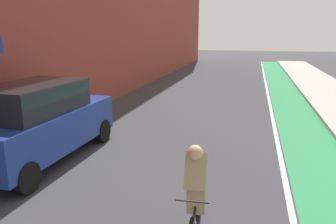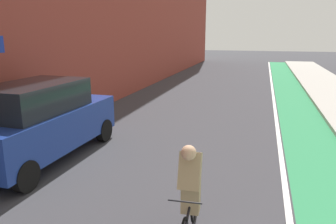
# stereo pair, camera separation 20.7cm
# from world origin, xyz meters

# --- Properties ---
(ground_plane) EXTENTS (94.64, 94.64, 0.00)m
(ground_plane) POSITION_xyz_m (0.00, 17.51, 0.00)
(ground_plane) COLOR #38383D
(bike_lane_paint) EXTENTS (1.60, 43.02, 0.00)m
(bike_lane_paint) POSITION_xyz_m (3.50, 19.51, 0.00)
(bike_lane_paint) COLOR #2D8451
(bike_lane_paint) RESTS_ON ground
(lane_divider_stripe) EXTENTS (0.12, 43.02, 0.00)m
(lane_divider_stripe) POSITION_xyz_m (2.60, 19.51, 0.00)
(lane_divider_stripe) COLOR white
(lane_divider_stripe) RESTS_ON ground
(parked_suv_blue) EXTENTS (1.90, 4.46, 1.98)m
(parked_suv_blue) POSITION_xyz_m (-3.25, 9.44, 1.02)
(parked_suv_blue) COLOR navy
(parked_suv_blue) RESTS_ON ground
(cyclist_mid) EXTENTS (0.48, 1.69, 1.60)m
(cyclist_mid) POSITION_xyz_m (1.05, 7.25, 0.85)
(cyclist_mid) COLOR black
(cyclist_mid) RESTS_ON ground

